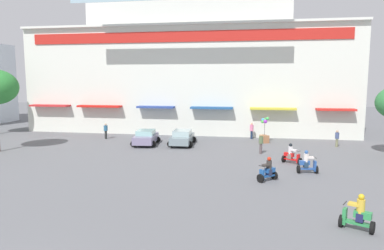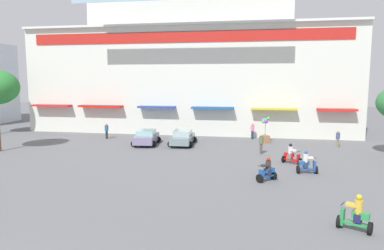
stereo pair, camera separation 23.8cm
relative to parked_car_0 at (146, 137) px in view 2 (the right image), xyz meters
name	(u,v)px [view 2 (the right image)]	position (x,y,z in m)	size (l,w,h in m)	color
ground_plane	(130,177)	(2.37, -10.97, -0.73)	(128.00, 128.00, 0.00)	slate
colonial_building	(193,51)	(2.37, 12.14, 8.99)	(37.70, 16.81, 22.56)	silver
parked_car_0	(146,137)	(0.00, 0.00, 0.00)	(2.66, 4.06, 1.42)	gray
parked_car_1	(183,137)	(3.43, 0.57, 0.00)	(2.52, 4.37, 1.42)	gray
scooter_rider_1	(291,156)	(12.90, -5.37, -0.12)	(1.48, 1.19, 1.51)	black
scooter_rider_4	(355,216)	(14.38, -17.01, -0.07)	(1.43, 1.07, 1.59)	black
scooter_rider_5	(267,171)	(11.00, -10.31, -0.12)	(1.32, 1.29, 1.50)	black
scooter_rider_6	(307,164)	(13.65, -8.04, -0.08)	(1.37, 0.68, 1.56)	black
pedestrian_0	(252,130)	(9.91, 5.11, 0.23)	(0.53, 0.53, 1.70)	#1B2A47
pedestrian_1	(338,138)	(17.69, 1.96, 0.16)	(0.40, 0.40, 1.57)	#757553
pedestrian_2	(107,130)	(-5.15, 2.54, 0.20)	(0.52, 0.52, 1.64)	#242625
pedestrian_3	(261,143)	(10.72, -2.28, 0.22)	(0.50, 0.50, 1.68)	#544748
balloon_vendor_cart	(265,133)	(11.16, 3.09, 0.22)	(0.97, 1.08, 2.55)	#A46C47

